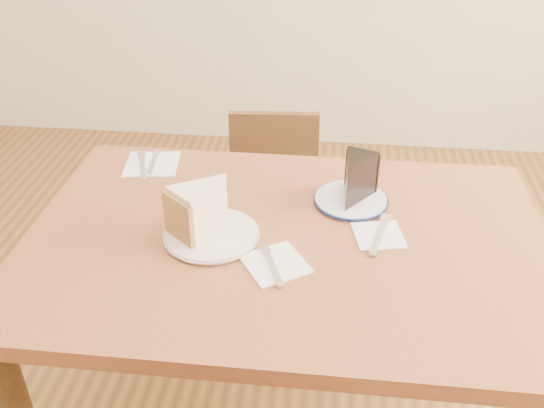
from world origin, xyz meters
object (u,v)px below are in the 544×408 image
Objects in this scene: plate_navy at (351,200)px; carrot_cake at (204,208)px; chair_far at (273,212)px; table at (285,271)px; plate_cream at (212,235)px; chocolate_cake at (354,182)px.

plate_navy is 0.38m from carrot_cake.
carrot_cake is at bearing 77.25° from chair_far.
carrot_cake is (-0.19, 0.00, 0.16)m from table.
table is at bearing 39.06° from carrot_cake.
carrot_cake is (-0.33, -0.16, 0.06)m from plate_navy.
plate_cream is 1.18× the size of plate_navy.
chair_far is at bearing 118.51° from plate_navy.
chocolate_cake is at bearing 46.68° from table.
chocolate_cake is (0.25, -0.46, 0.41)m from chair_far.
plate_navy is 0.06m from chocolate_cake.
chocolate_cake is (0.34, 0.16, -0.00)m from carrot_cake.
carrot_cake reaches higher than table.
table is at bearing -131.47° from plate_navy.
plate_cream and plate_navy have the same top height.
table reaches higher than chair_far.
chocolate_cake is (0.00, -0.01, 0.06)m from plate_navy.
chair_far is at bearing -42.79° from chocolate_cake.
chocolate_cake is (0.15, 0.16, 0.16)m from table.
chocolate_cake reaches higher than table.
table is at bearing 65.23° from chocolate_cake.
plate_navy is at bearing 30.37° from plate_cream.
plate_cream is at bearing 79.21° from chair_far.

